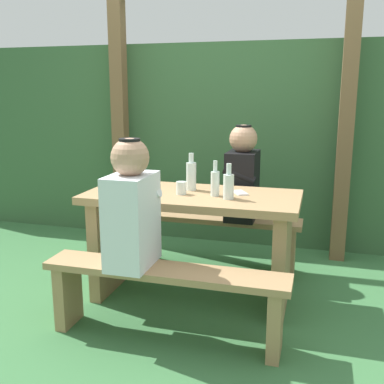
{
  "coord_description": "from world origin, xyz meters",
  "views": [
    {
      "loc": [
        0.8,
        -2.8,
        1.4
      ],
      "look_at": [
        0.0,
        0.0,
        0.74
      ],
      "focal_mm": 42.48,
      "sensor_mm": 36.0,
      "label": 1
    }
  ],
  "objects": [
    {
      "name": "person_white_shirt",
      "position": [
        -0.19,
        -0.56,
        0.76
      ],
      "size": [
        0.25,
        0.35,
        0.72
      ],
      "color": "silver",
      "rests_on": "bench_near"
    },
    {
      "name": "person_black_coat",
      "position": [
        0.24,
        0.56,
        0.76
      ],
      "size": [
        0.25,
        0.35,
        0.72
      ],
      "color": "black",
      "rests_on": "bench_far"
    },
    {
      "name": "cell_phone",
      "position": [
        0.3,
        0.08,
        0.74
      ],
      "size": [
        0.13,
        0.16,
        0.01
      ],
      "primitive_type": "cube",
      "rotation": [
        0.0,
        0.0,
        0.52
      ],
      "color": "silver",
      "rests_on": "picnic_table"
    },
    {
      "name": "drinking_glass",
      "position": [
        -0.06,
        -0.04,
        0.78
      ],
      "size": [
        0.07,
        0.07,
        0.08
      ],
      "primitive_type": "cylinder",
      "color": "silver",
      "rests_on": "picnic_table"
    },
    {
      "name": "ground_plane",
      "position": [
        0.0,
        0.0,
        0.0
      ],
      "size": [
        12.0,
        12.0,
        0.0
      ],
      "primitive_type": "plane",
      "color": "#386C3D"
    },
    {
      "name": "bottle_left",
      "position": [
        0.16,
        -0.03,
        0.82
      ],
      "size": [
        0.06,
        0.06,
        0.23
      ],
      "color": "silver",
      "rests_on": "picnic_table"
    },
    {
      "name": "pergola_post_right",
      "position": [
        0.98,
        1.04,
        1.1
      ],
      "size": [
        0.12,
        0.12,
        2.21
      ],
      "primitive_type": "cube",
      "color": "brown",
      "rests_on": "ground_plane"
    },
    {
      "name": "bottle_center",
      "position": [
        -0.03,
        0.1,
        0.84
      ],
      "size": [
        0.07,
        0.07,
        0.25
      ],
      "color": "silver",
      "rests_on": "picnic_table"
    },
    {
      "name": "bench_near",
      "position": [
        0.0,
        -0.56,
        0.31
      ],
      "size": [
        1.4,
        0.24,
        0.43
      ],
      "color": "#9E7A51",
      "rests_on": "ground_plane"
    },
    {
      "name": "bottle_right",
      "position": [
        0.26,
        -0.09,
        0.82
      ],
      "size": [
        0.07,
        0.07,
        0.22
      ],
      "color": "silver",
      "rests_on": "picnic_table"
    },
    {
      "name": "picnic_table",
      "position": [
        0.0,
        0.0,
        0.5
      ],
      "size": [
        1.4,
        0.64,
        0.73
      ],
      "color": "#9E7A51",
      "rests_on": "ground_plane"
    },
    {
      "name": "pergola_post_left",
      "position": [
        -0.98,
        1.04,
        1.1
      ],
      "size": [
        0.12,
        0.12,
        2.21
      ],
      "primitive_type": "cube",
      "color": "brown",
      "rests_on": "ground_plane"
    },
    {
      "name": "bench_far",
      "position": [
        0.0,
        0.56,
        0.31
      ],
      "size": [
        1.4,
        0.24,
        0.43
      ],
      "color": "#9E7A51",
      "rests_on": "ground_plane"
    },
    {
      "name": "hedge_backdrop",
      "position": [
        0.0,
        1.64,
        0.91
      ],
      "size": [
        6.4,
        0.83,
        1.81
      ],
      "primitive_type": "cube",
      "color": "#365B36",
      "rests_on": "ground_plane"
    }
  ]
}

